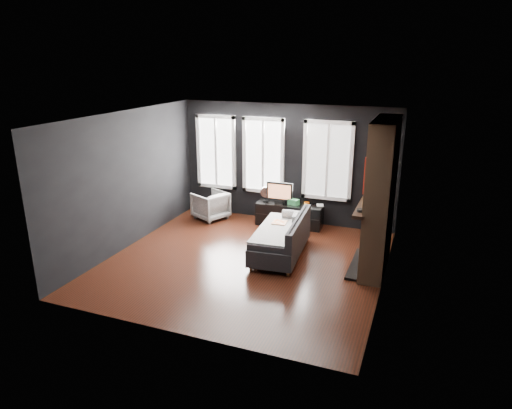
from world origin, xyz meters
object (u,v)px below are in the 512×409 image
at_px(sofa, 280,236).
at_px(armchair, 211,204).
at_px(monitor, 280,191).
at_px(media_console, 289,215).
at_px(mantel_vase, 369,191).
at_px(mug, 307,204).
at_px(book, 317,201).

xyz_separation_m(sofa, armchair, (-2.20, 1.42, -0.04)).
bearing_deg(monitor, media_console, 1.57).
bearing_deg(sofa, mantel_vase, 14.13).
bearing_deg(media_console, monitor, -179.09).
bearing_deg(mug, monitor, 178.75).
relative_size(book, mantel_vase, 1.12).
xyz_separation_m(monitor, mantel_vase, (2.09, -1.10, 0.53)).
height_order(armchair, monitor, monitor).
height_order(armchair, book, book).
bearing_deg(monitor, sofa, -72.22).
height_order(sofa, monitor, monitor).
bearing_deg(mug, mantel_vase, -36.82).
bearing_deg(book, armchair, -172.78).
xyz_separation_m(media_console, mantel_vase, (1.85, -1.11, 1.06)).
relative_size(mug, book, 0.60).
relative_size(sofa, mantel_vase, 10.25).
height_order(armchair, media_console, armchair).
height_order(sofa, mug, sofa).
xyz_separation_m(sofa, book, (0.28, 1.73, 0.22)).
distance_m(monitor, book, 0.86).
bearing_deg(armchair, monitor, 122.27).
xyz_separation_m(mug, mantel_vase, (1.45, -1.09, 0.74)).
bearing_deg(armchair, mantel_vase, 101.81).
bearing_deg(book, sofa, -99.26).
distance_m(sofa, armchair, 2.62).
relative_size(monitor, book, 3.01).
bearing_deg(sofa, book, 76.31).
distance_m(media_console, mantel_vase, 2.40).
bearing_deg(armchair, sofa, 82.61).
distance_m(sofa, media_console, 1.66).
height_order(book, mantel_vase, mantel_vase).
distance_m(monitor, mantel_vase, 2.42).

